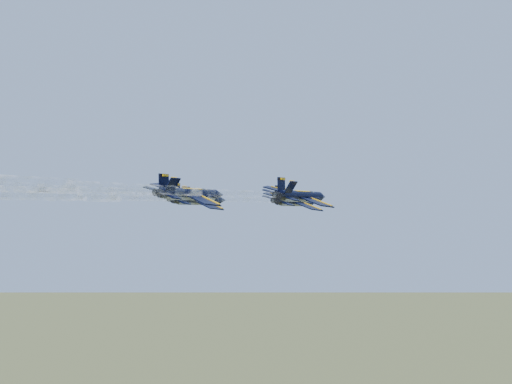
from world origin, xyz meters
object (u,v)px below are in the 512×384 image
Objects in this scene: jet_lead at (296,201)px; jet_right at (301,196)px; jet_left at (198,200)px; jet_slot at (191,194)px.

jet_right is at bearing -57.91° from jet_lead.
jet_lead is 17.39m from jet_left.
jet_lead is at bearing 87.43° from jet_slot.
jet_left is at bearing 178.02° from jet_right.
jet_right is 16.84m from jet_slot.
jet_left is 1.00× the size of jet_right.
jet_slot is (10.74, -13.29, 0.00)m from jet_left.
jet_left is at bearing 124.37° from jet_slot.
jet_lead is 1.00× the size of jet_right.
jet_right is at bearing -1.98° from jet_left.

